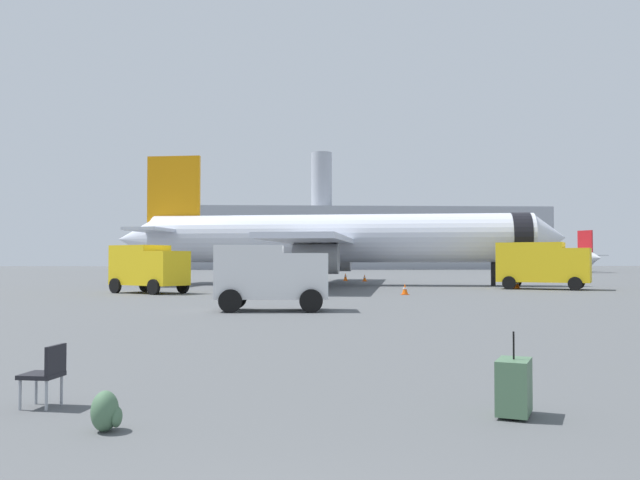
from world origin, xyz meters
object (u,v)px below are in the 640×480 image
at_px(safety_cone_outer, 517,284).
at_px(traveller_backpack, 106,412).
at_px(cargo_van, 270,274).
at_px(safety_cone_near, 405,289).
at_px(airplane_at_gate, 335,239).
at_px(fuel_truck, 542,263).
at_px(gate_chair, 47,371).
at_px(rolling_suitcase, 514,386).
at_px(safety_cone_mid, 365,278).
at_px(service_truck, 148,267).
at_px(safety_cone_far, 345,277).
at_px(airplane_taxiing, 545,258).

bearing_deg(safety_cone_outer, traveller_backpack, -115.68).
bearing_deg(cargo_van, safety_cone_near, 57.35).
distance_m(airplane_at_gate, safety_cone_outer, 14.39).
height_order(fuel_truck, gate_chair, fuel_truck).
bearing_deg(rolling_suitcase, cargo_van, 101.27).
distance_m(safety_cone_outer, rolling_suitcase, 39.84).
relative_size(cargo_van, safety_cone_outer, 7.40).
height_order(safety_cone_mid, safety_cone_outer, safety_cone_mid).
relative_size(service_truck, safety_cone_far, 6.81).
bearing_deg(traveller_backpack, safety_cone_outer, 64.32).
bearing_deg(safety_cone_outer, safety_cone_far, 121.38).
xyz_separation_m(fuel_truck, safety_cone_far, (-11.85, 18.67, -1.40)).
bearing_deg(safety_cone_outer, airplane_taxiing, 66.90).
bearing_deg(service_truck, rolling_suitcase, -70.70).
bearing_deg(airplane_at_gate, rolling_suitcase, -91.13).
bearing_deg(gate_chair, service_truck, 99.11).
bearing_deg(safety_cone_outer, gate_chair, -117.92).
bearing_deg(safety_cone_far, rolling_suitcase, -92.77).
bearing_deg(safety_cone_near, fuel_truck, 31.49).
distance_m(airplane_taxiing, safety_cone_far, 57.35).
relative_size(service_truck, fuel_truck, 0.80).
xyz_separation_m(safety_cone_mid, safety_cone_far, (-1.64, 1.71, 0.06)).
height_order(service_truck, fuel_truck, fuel_truck).
bearing_deg(safety_cone_mid, service_truck, -126.61).
xyz_separation_m(safety_cone_near, safety_cone_far, (-1.22, 25.18, 0.06)).
height_order(airplane_taxiing, traveller_backpack, airplane_taxiing).
distance_m(safety_cone_outer, traveller_backpack, 42.24).
relative_size(airplane_taxiing, safety_cone_outer, 34.85).
height_order(airplane_at_gate, traveller_backpack, airplane_at_gate).
relative_size(airplane_at_gate, airplane_taxiing, 1.70).
bearing_deg(safety_cone_far, fuel_truck, -57.61).
height_order(safety_cone_far, traveller_backpack, safety_cone_far).
distance_m(cargo_van, rolling_suitcase, 18.44).
height_order(cargo_van, safety_cone_mid, cargo_van).
bearing_deg(safety_cone_far, airplane_taxiing, 50.15).
bearing_deg(gate_chair, traveller_backpack, -48.77).
height_order(airplane_taxiing, gate_chair, airplane_taxiing).
bearing_deg(airplane_taxiing, gate_chair, -114.95).
height_order(safety_cone_mid, traveller_backpack, safety_cone_mid).
bearing_deg(gate_chair, safety_cone_outer, 62.08).
distance_m(safety_cone_near, traveller_backpack, 31.51).
distance_m(service_truck, gate_chair, 31.80).
bearing_deg(gate_chair, safety_cone_mid, 78.61).
bearing_deg(airplane_taxiing, safety_cone_mid, -127.51).
height_order(airplane_taxiing, safety_cone_outer, airplane_taxiing).
bearing_deg(service_truck, airplane_taxiing, 52.77).
height_order(cargo_van, traveller_backpack, cargo_van).
xyz_separation_m(cargo_van, safety_cone_near, (7.47, 11.66, -1.13)).
relative_size(safety_cone_mid, traveller_backpack, 1.34).
height_order(safety_cone_outer, traveller_backpack, safety_cone_outer).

